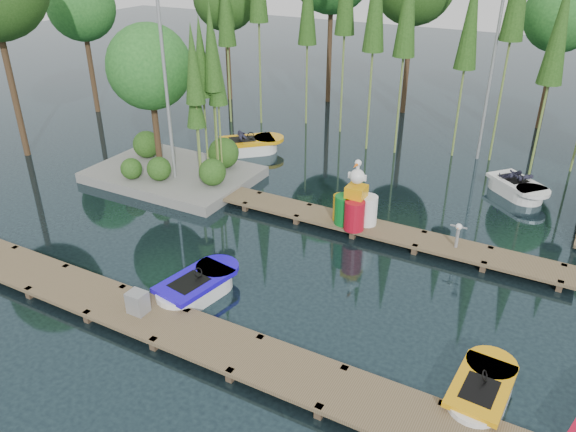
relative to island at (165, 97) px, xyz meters
The scene contains 15 objects.
ground_plane 7.79m from the island, 27.58° to the right, with size 90.00×90.00×0.00m, color #1C2E34.
near_dock 10.44m from the island, 51.04° to the right, with size 18.00×1.50×0.50m.
far_dock 7.91m from the island, ahead, with size 15.00×1.20×0.50m.
island is the anchor object (origin of this frame).
tree_screen 8.95m from the island, 59.74° to the left, with size 34.42×18.53×10.31m.
lamp_island 1.56m from the island, 44.71° to the right, with size 0.30×0.30×7.25m.
lamp_rear 12.91m from the island, 36.82° to the left, with size 0.30×0.30×7.25m.
boat_blue 9.02m from the island, 46.47° to the right, with size 1.59×2.77×0.88m.
boat_yellow_near 15.10m from the island, 25.64° to the right, with size 1.22×2.45×0.81m.
boat_yellow_far 4.81m from the island, 70.51° to the left, with size 3.06×2.99×1.48m.
boat_white_far 13.52m from the island, 20.75° to the left, with size 2.74×2.60×1.23m.
utility_cabinet 9.77m from the island, 55.78° to the right, with size 0.47×0.39×0.57m, color gray.
yellow_barrel 8.11m from the island, ahead, with size 0.57×0.57×0.85m, color orange.
drum_cluster 8.58m from the island, ahead, with size 1.29×1.18×2.22m.
seagull_post 11.71m from the island, ahead, with size 0.49×0.27×0.79m.
Camera 1 is at (7.71, -12.65, 8.83)m, focal length 35.00 mm.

